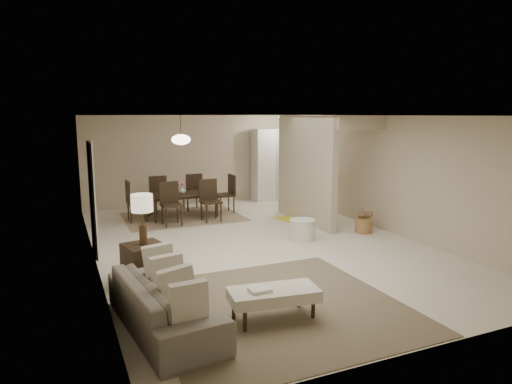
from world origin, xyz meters
name	(u,v)px	position (x,y,z in m)	size (l,w,h in m)	color
floor	(256,244)	(0.00, 0.00, 0.00)	(9.00, 9.00, 0.00)	beige
ceiling	(256,116)	(0.00, 0.00, 2.50)	(9.00, 9.00, 0.00)	white
back_wall	(192,160)	(0.00, 4.50, 1.25)	(6.00, 6.00, 0.00)	#BFAD91
left_wall	(92,191)	(-3.00, 0.00, 1.25)	(9.00, 9.00, 0.00)	#BFAD91
right_wall	(381,173)	(3.00, 0.00, 1.25)	(9.00, 9.00, 0.00)	#BFAD91
partition	(305,170)	(1.80, 1.25, 1.25)	(0.15, 2.50, 2.50)	#BFAD91
doorway	(92,199)	(-2.97, 0.60, 1.02)	(0.04, 0.90, 2.04)	black
pantry_cabinet	(273,165)	(2.35, 4.15, 1.05)	(1.20, 0.55, 2.10)	silver
flush_light	(286,117)	(2.30, 3.20, 2.46)	(0.44, 0.44, 0.05)	white
living_rug	(277,307)	(-0.95, -2.87, 0.01)	(3.20, 3.20, 0.01)	brown
sofa	(164,304)	(-2.45, -2.87, 0.31)	(0.83, 2.12, 0.62)	slate
ottoman_bench	(274,295)	(-1.15, -3.17, 0.32)	(1.16, 0.64, 0.40)	beige
side_table	(144,264)	(-2.40, -1.28, 0.30)	(0.55, 0.55, 0.61)	black
table_lamp	(142,208)	(-2.40, -1.28, 1.17)	(0.32, 0.32, 0.76)	#45331D
round_pouf	(302,230)	(0.98, -0.10, 0.21)	(0.53, 0.53, 0.41)	beige
wicker_basket	(364,226)	(2.47, -0.15, 0.16)	(0.37, 0.37, 0.31)	olive
dining_rug	(183,217)	(-0.73, 2.88, 0.01)	(2.80, 2.10, 0.01)	#836D51
dining_table	(183,205)	(-0.73, 2.88, 0.30)	(1.69, 0.94, 0.59)	black
dining_chairs	(183,197)	(-0.73, 2.88, 0.50)	(2.68, 1.97, 1.00)	black
vase	(182,190)	(-0.73, 2.88, 0.68)	(0.16, 0.16, 0.17)	white
yellow_mat	(297,217)	(1.85, 1.69, 0.01)	(1.01, 0.61, 0.01)	yellow
pendant_light	(181,140)	(-0.73, 2.88, 1.92)	(0.46, 0.46, 0.71)	#45331D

